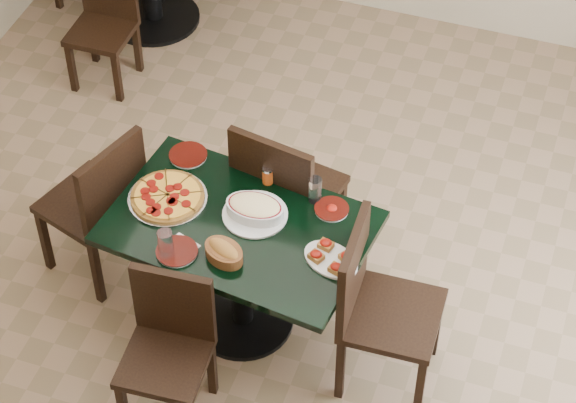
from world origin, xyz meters
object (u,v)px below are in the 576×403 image
(pepperoni_pizza, at_px, (168,197))
(bread_basket, at_px, (224,252))
(back_chair_near, at_px, (105,18))
(chair_far, at_px, (283,190))
(chair_left, at_px, (101,201))
(chair_right, at_px, (375,301))
(bruschetta_platter, at_px, (331,258))
(main_table, at_px, (240,250))
(lasagna_casserole, at_px, (255,209))
(chair_near, at_px, (169,341))

(pepperoni_pizza, xyz_separation_m, bread_basket, (0.40, -0.27, 0.02))
(back_chair_near, bearing_deg, bread_basket, -51.15)
(chair_far, relative_size, chair_left, 1.04)
(pepperoni_pizza, bearing_deg, chair_left, 171.74)
(chair_left, height_order, back_chair_near, chair_left)
(chair_right, bearing_deg, bruschetta_platter, 86.75)
(back_chair_near, bearing_deg, bruschetta_platter, -41.17)
(bruschetta_platter, bearing_deg, pepperoni_pizza, -164.88)
(chair_far, height_order, back_chair_near, chair_far)
(chair_left, xyz_separation_m, bruschetta_platter, (1.30, -0.18, 0.23))
(chair_left, relative_size, back_chair_near, 1.19)
(bread_basket, bearing_deg, chair_far, 109.90)
(bread_basket, bearing_deg, main_table, 116.93)
(main_table, xyz_separation_m, bread_basket, (0.01, -0.22, 0.22))
(chair_far, relative_size, pepperoni_pizza, 2.55)
(pepperoni_pizza, bearing_deg, back_chair_near, 125.40)
(chair_left, bearing_deg, lasagna_casserole, 106.87)
(chair_right, xyz_separation_m, bread_basket, (-0.71, -0.14, 0.24))
(chair_left, bearing_deg, chair_right, 101.38)
(chair_near, distance_m, chair_left, 0.95)
(chair_left, distance_m, bruschetta_platter, 1.33)
(main_table, height_order, chair_near, chair_near)
(main_table, relative_size, chair_far, 1.33)
(chair_left, distance_m, back_chair_near, 1.71)
(chair_near, relative_size, chair_left, 0.88)
(pepperoni_pizza, bearing_deg, bread_basket, -33.53)
(bread_basket, xyz_separation_m, bruschetta_platter, (0.48, 0.14, -0.02))
(main_table, distance_m, back_chair_near, 2.26)
(chair_right, distance_m, lasagna_casserole, 0.73)
(chair_left, height_order, lasagna_casserole, chair_left)
(chair_near, bearing_deg, bread_basket, 61.92)
(main_table, distance_m, pepperoni_pizza, 0.44)
(pepperoni_pizza, distance_m, lasagna_casserole, 0.45)
(pepperoni_pizza, height_order, lasagna_casserole, lasagna_casserole)
(chair_left, relative_size, bread_basket, 3.87)
(bread_basket, bearing_deg, back_chair_near, 154.09)
(main_table, xyz_separation_m, chair_right, (0.72, -0.08, -0.02))
(chair_near, relative_size, pepperoni_pizza, 2.15)
(chair_left, distance_m, bread_basket, 0.92)
(chair_near, height_order, chair_right, chair_right)
(chair_far, height_order, bread_basket, chair_far)
(back_chair_near, distance_m, bruschetta_platter, 2.68)
(pepperoni_pizza, relative_size, bread_basket, 1.58)
(pepperoni_pizza, relative_size, lasagna_casserole, 1.23)
(main_table, relative_size, chair_near, 1.58)
(lasagna_casserole, height_order, bread_basket, same)
(back_chair_near, xyz_separation_m, pepperoni_pizza, (1.14, -1.61, 0.32))
(main_table, distance_m, bread_basket, 0.31)
(chair_right, bearing_deg, main_table, 81.36)
(chair_right, bearing_deg, bread_basket, 98.87)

